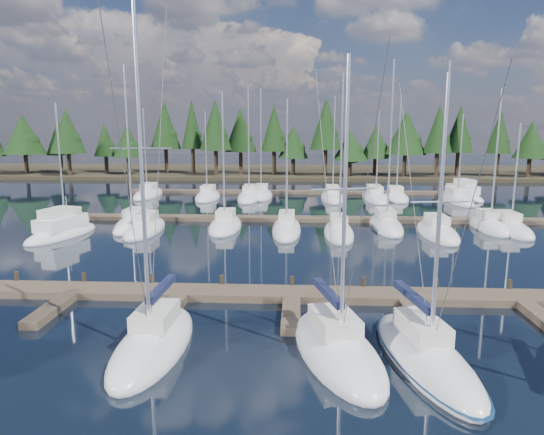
# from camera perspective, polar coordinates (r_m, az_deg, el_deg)

# --- Properties ---
(ground) EXTENTS (260.00, 260.00, 0.00)m
(ground) POSITION_cam_1_polar(r_m,az_deg,el_deg) (38.30, 2.56, -3.25)
(ground) COLOR black
(ground) RESTS_ON ground
(far_shore) EXTENTS (220.00, 30.00, 0.60)m
(far_shore) POSITION_cam_1_polar(r_m,az_deg,el_deg) (97.59, 2.85, 5.40)
(far_shore) COLOR #2E2819
(far_shore) RESTS_ON ground
(main_dock) EXTENTS (44.00, 6.13, 0.90)m
(main_dock) POSITION_cam_1_polar(r_m,az_deg,el_deg) (26.13, 2.33, -9.47)
(main_dock) COLOR brown
(main_dock) RESTS_ON ground
(back_docks) EXTENTS (50.00, 21.80, 0.40)m
(back_docks) POSITION_cam_1_polar(r_m,az_deg,el_deg) (57.48, 2.72, 1.63)
(back_docks) COLOR brown
(back_docks) RESTS_ON ground
(front_sailboat_2) EXTENTS (2.98, 7.71, 15.21)m
(front_sailboat_2) POSITION_cam_1_polar(r_m,az_deg,el_deg) (21.46, -13.74, -14.11)
(front_sailboat_2) COLOR silver
(front_sailboat_2) RESTS_ON ground
(front_sailboat_3) EXTENTS (4.74, 8.27, 12.53)m
(front_sailboat_3) POSITION_cam_1_polar(r_m,az_deg,el_deg) (20.56, 7.64, -15.12)
(front_sailboat_3) COLOR silver
(front_sailboat_3) RESTS_ON ground
(front_sailboat_4) EXTENTS (4.11, 8.98, 11.82)m
(front_sailboat_4) POSITION_cam_1_polar(r_m,az_deg,el_deg) (20.78, 17.53, -15.27)
(front_sailboat_4) COLOR silver
(front_sailboat_4) RESTS_ON ground
(back_sailboat_rows) EXTENTS (43.92, 31.26, 15.68)m
(back_sailboat_rows) POSITION_cam_1_polar(r_m,az_deg,el_deg) (53.22, 3.58, 0.97)
(back_sailboat_rows) COLOR silver
(back_sailboat_rows) RESTS_ON ground
(motor_yacht_left) EXTENTS (4.66, 8.55, 4.06)m
(motor_yacht_left) POSITION_cam_1_polar(r_m,az_deg,el_deg) (44.92, -23.53, -1.46)
(motor_yacht_left) COLOR silver
(motor_yacht_left) RESTS_ON ground
(motor_yacht_right) EXTENTS (4.78, 8.76, 4.16)m
(motor_yacht_right) POSITION_cam_1_polar(r_m,az_deg,el_deg) (67.76, 21.50, 2.50)
(motor_yacht_right) COLOR silver
(motor_yacht_right) RESTS_ON ground
(tree_line) EXTENTS (185.93, 11.56, 13.66)m
(tree_line) POSITION_cam_1_polar(r_m,az_deg,el_deg) (87.39, 1.79, 9.56)
(tree_line) COLOR black
(tree_line) RESTS_ON far_shore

